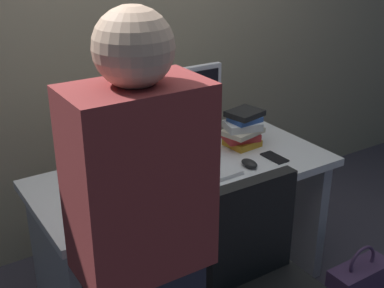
% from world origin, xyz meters
% --- Properties ---
extents(desk, '(1.48, 0.65, 0.74)m').
position_xyz_m(desk, '(0.00, 0.00, 0.51)').
color(desk, white).
rests_on(desk, ground).
extents(person_at_desk, '(0.40, 0.24, 1.64)m').
position_xyz_m(person_at_desk, '(-0.59, -0.69, 0.84)').
color(person_at_desk, '#262838').
rests_on(person_at_desk, ground).
extents(monitor, '(0.54, 0.14, 0.46)m').
position_xyz_m(monitor, '(0.02, 0.14, 0.99)').
color(monitor, silver).
rests_on(monitor, desk).
extents(keyboard, '(0.43, 0.14, 0.02)m').
position_xyz_m(keyboard, '(-0.02, -0.14, 0.75)').
color(keyboard, white).
rests_on(keyboard, desk).
extents(mouse, '(0.06, 0.10, 0.03)m').
position_xyz_m(mouse, '(0.27, -0.14, 0.75)').
color(mouse, black).
rests_on(mouse, desk).
extents(cup_near_keyboard, '(0.08, 0.08, 0.10)m').
position_xyz_m(cup_near_keyboard, '(-0.47, -0.09, 0.79)').
color(cup_near_keyboard, silver).
rests_on(cup_near_keyboard, desk).
extents(book_stack, '(0.23, 0.19, 0.19)m').
position_xyz_m(book_stack, '(0.40, 0.08, 0.83)').
color(book_stack, gold).
rests_on(book_stack, desk).
extents(cell_phone, '(0.07, 0.15, 0.01)m').
position_xyz_m(cell_phone, '(0.44, -0.13, 0.74)').
color(cell_phone, black).
rests_on(cell_phone, desk).
extents(handbag, '(0.34, 0.14, 0.38)m').
position_xyz_m(handbag, '(0.66, -0.57, 0.14)').
color(handbag, '#4C3356').
rests_on(handbag, ground).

